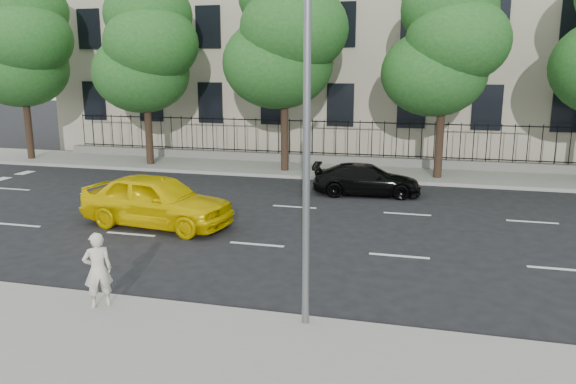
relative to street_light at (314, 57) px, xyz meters
name	(u,v)px	position (x,y,z in m)	size (l,w,h in m)	color
ground	(226,275)	(-2.50, 1.77, -5.15)	(120.00, 120.00, 0.00)	black
near_sidewalk	(145,352)	(-2.50, -2.23, -5.07)	(60.00, 4.00, 0.15)	gray
far_sidewalk	(329,171)	(-2.50, 15.77, -5.07)	(60.00, 4.00, 0.15)	gray
lane_markings	(278,223)	(-2.50, 6.52, -5.14)	(49.60, 4.62, 0.01)	silver
iron_fence	(335,154)	(-2.50, 17.47, -4.50)	(30.00, 0.50, 2.20)	slate
street_light	(314,57)	(0.00, 0.00, 0.00)	(0.25, 3.32, 8.05)	slate
tree_a	(23,43)	(-18.46, 15.13, 0.98)	(5.71, 5.31, 9.39)	#382619
tree_b	(147,47)	(-11.46, 15.13, 0.69)	(5.53, 5.12, 8.97)	#382619
tree_c	(286,33)	(-4.46, 15.13, 1.26)	(5.89, 5.50, 9.80)	#382619
tree_d	(446,45)	(2.54, 15.13, 0.69)	(5.34, 4.94, 8.84)	#382619
yellow_taxi	(157,200)	(-6.13, 5.30, -4.31)	(1.98, 4.91, 1.67)	#F2CF00
black_sedan	(366,179)	(-0.23, 11.40, -4.54)	(1.72, 4.22, 1.23)	black
woman_near	(98,270)	(-4.25, -0.86, -4.21)	(0.58, 0.38, 1.58)	beige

